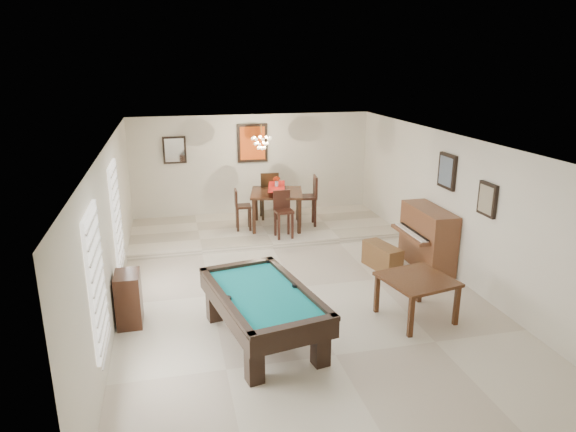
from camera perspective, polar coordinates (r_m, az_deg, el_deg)
name	(u,v)px	position (r m, az deg, el deg)	size (l,w,h in m)	color
ground_plane	(296,288)	(9.21, 0.86, -7.99)	(6.00, 9.00, 0.02)	beige
wall_back	(253,167)	(13.02, -3.95, 5.50)	(6.00, 0.04, 2.60)	silver
wall_front	(419,363)	(4.87, 14.40, -15.50)	(6.00, 0.04, 2.60)	silver
wall_left	(112,230)	(8.55, -19.00, -1.52)	(0.04, 9.00, 2.60)	silver
wall_right	(455,207)	(9.88, 18.02, 1.01)	(0.04, 9.00, 2.60)	silver
ceiling	(296,141)	(8.45, 0.94, 8.28)	(6.00, 9.00, 0.04)	white
dining_step	(262,228)	(12.15, -2.86, -1.38)	(6.00, 2.50, 0.12)	beige
window_left_front	(96,280)	(6.46, -20.52, -6.69)	(0.06, 1.00, 1.70)	white
window_left_rear	(116,214)	(9.09, -18.54, 0.26)	(0.06, 1.00, 1.70)	white
pool_table	(263,317)	(7.44, -2.80, -11.13)	(1.21, 2.23, 0.74)	black
square_table	(416,298)	(8.28, 14.02, -8.84)	(0.98, 0.98, 0.68)	#331A0C
upright_piano	(421,238)	(10.21, 14.57, -2.39)	(0.79, 1.41, 1.17)	brown
piano_bench	(382,257)	(10.06, 10.41, -4.50)	(0.34, 0.88, 0.49)	brown
apothecary_chest	(129,299)	(8.22, -17.28, -8.78)	(0.37, 0.55, 0.82)	black
dining_table	(277,207)	(11.93, -1.26, 1.03)	(1.17, 1.17, 0.96)	black
flower_vase	(277,181)	(11.78, -1.28, 3.88)	(0.15, 0.15, 0.25)	#9F2A0D
dining_chair_south	(284,215)	(11.20, -0.48, 0.13)	(0.38, 0.38, 1.03)	black
dining_chair_north	(269,195)	(12.59, -2.16, 2.36)	(0.43, 0.43, 1.17)	black
dining_chair_west	(243,209)	(11.79, -5.00, 0.74)	(0.35, 0.35, 0.95)	black
dining_chair_east	(307,201)	(12.03, 2.10, 1.69)	(0.44, 0.44, 1.18)	black
chandelier	(261,138)	(11.60, -2.97, 8.63)	(0.44, 0.44, 0.60)	#FFE5B2
back_painting	(252,143)	(12.88, -3.98, 8.09)	(0.75, 0.06, 0.95)	#D84C14
back_mirror	(175,150)	(12.73, -12.50, 7.17)	(0.55, 0.06, 0.65)	white
right_picture_upper	(447,171)	(9.98, 17.26, 4.77)	(0.06, 0.55, 0.65)	slate
right_picture_lower	(487,199)	(8.95, 21.28, 1.73)	(0.06, 0.45, 0.55)	gray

